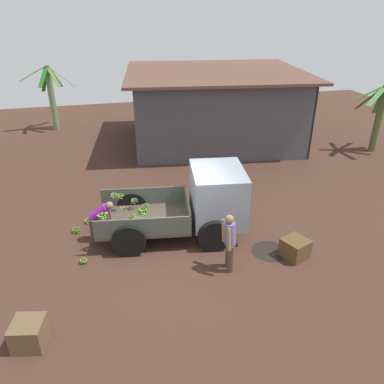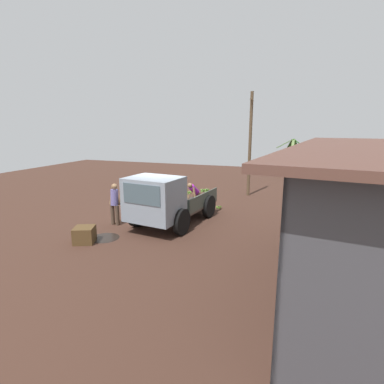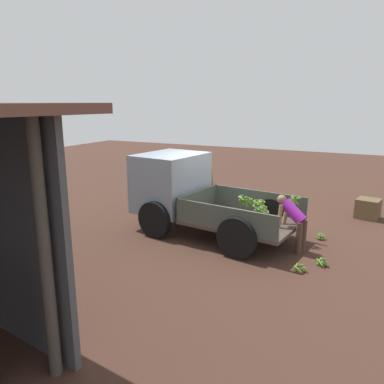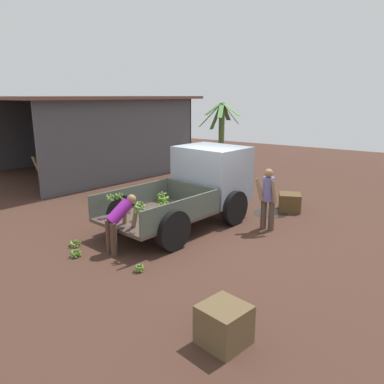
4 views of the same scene
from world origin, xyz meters
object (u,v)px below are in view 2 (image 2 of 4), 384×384
at_px(banana_bunch_on_ground_1, 178,203).
at_px(person_foreground_visitor, 115,202).
at_px(cargo_truck, 161,201).
at_px(person_worker_loading, 194,193).
at_px(utility_pole, 250,144).
at_px(wooden_crate_0, 143,191).
at_px(banana_bunch_on_ground_2, 211,204).
at_px(banana_bunch_on_ground_0, 219,207).
at_px(wooden_crate_1, 84,235).
at_px(person_bystander_near_shed, 347,218).

bearing_deg(banana_bunch_on_ground_1, person_foreground_visitor, -17.24).
relative_size(cargo_truck, person_worker_loading, 3.49).
bearing_deg(utility_pole, wooden_crate_0, -68.27).
distance_m(banana_bunch_on_ground_1, banana_bunch_on_ground_2, 1.66).
height_order(banana_bunch_on_ground_0, wooden_crate_0, wooden_crate_0).
relative_size(cargo_truck, utility_pole, 0.80).
relative_size(cargo_truck, banana_bunch_on_ground_0, 16.52).
bearing_deg(wooden_crate_1, person_foreground_visitor, -177.52).
bearing_deg(utility_pole, cargo_truck, -18.12).
bearing_deg(cargo_truck, wooden_crate_0, -136.45).
xyz_separation_m(banana_bunch_on_ground_1, wooden_crate_1, (5.72, -1.08, 0.18)).
xyz_separation_m(banana_bunch_on_ground_0, wooden_crate_1, (5.59, -3.21, 0.19)).
bearing_deg(banana_bunch_on_ground_1, wooden_crate_1, -10.65).
height_order(banana_bunch_on_ground_0, wooden_crate_1, wooden_crate_1).
height_order(person_foreground_visitor, person_bystander_near_shed, person_foreground_visitor).
xyz_separation_m(person_bystander_near_shed, wooden_crate_1, (2.85, -8.27, -0.63)).
bearing_deg(cargo_truck, person_foreground_visitor, -77.25).
distance_m(utility_pole, banana_bunch_on_ground_1, 5.19).
xyz_separation_m(banana_bunch_on_ground_2, wooden_crate_0, (-0.76, -4.17, 0.20)).
bearing_deg(person_foreground_visitor, wooden_crate_0, 18.99).
relative_size(utility_pole, banana_bunch_on_ground_2, 21.04).
xyz_separation_m(person_worker_loading, wooden_crate_0, (-1.53, -3.56, -0.47)).
height_order(person_foreground_visitor, wooden_crate_0, person_foreground_visitor).
relative_size(banana_bunch_on_ground_2, wooden_crate_1, 0.42).
distance_m(banana_bunch_on_ground_0, wooden_crate_0, 4.80).
bearing_deg(banana_bunch_on_ground_2, banana_bunch_on_ground_0, 52.10).
relative_size(cargo_truck, person_bystander_near_shed, 2.79).
xyz_separation_m(cargo_truck, utility_pole, (-6.79, 2.22, 1.79)).
relative_size(person_bystander_near_shed, wooden_crate_1, 2.52).
xyz_separation_m(cargo_truck, wooden_crate_0, (-4.59, -3.29, -0.80)).
height_order(person_worker_loading, banana_bunch_on_ground_2, person_worker_loading).
xyz_separation_m(wooden_crate_0, wooden_crate_1, (6.73, 1.46, -0.02)).
height_order(person_worker_loading, person_bystander_near_shed, person_bystander_near_shed).
height_order(person_bystander_near_shed, wooden_crate_0, person_bystander_near_shed).
xyz_separation_m(cargo_truck, banana_bunch_on_ground_2, (-3.84, 0.88, -1.00)).
relative_size(person_foreground_visitor, wooden_crate_1, 2.57).
height_order(banana_bunch_on_ground_1, wooden_crate_1, wooden_crate_1).
relative_size(person_bystander_near_shed, banana_bunch_on_ground_1, 7.31).
distance_m(utility_pole, person_foreground_visitor, 8.33).
distance_m(utility_pole, person_bystander_near_shed, 7.66).
xyz_separation_m(banana_bunch_on_ground_0, banana_bunch_on_ground_1, (-0.13, -2.13, 0.00)).
height_order(cargo_truck, utility_pole, utility_pole).
distance_m(banana_bunch_on_ground_0, wooden_crate_1, 6.45).
xyz_separation_m(banana_bunch_on_ground_0, banana_bunch_on_ground_2, (-0.38, -0.49, 0.01)).
relative_size(person_bystander_near_shed, wooden_crate_0, 2.55).
relative_size(cargo_truck, banana_bunch_on_ground_2, 16.89).
height_order(person_bystander_near_shed, banana_bunch_on_ground_1, person_bystander_near_shed).
bearing_deg(utility_pole, wooden_crate_1, -24.43).
distance_m(banana_bunch_on_ground_0, banana_bunch_on_ground_2, 0.62).
bearing_deg(banana_bunch_on_ground_2, banana_bunch_on_ground_1, -81.18).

